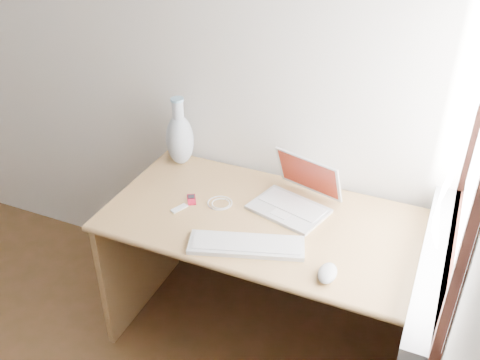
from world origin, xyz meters
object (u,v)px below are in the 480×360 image
at_px(desk, 274,246).
at_px(external_keyboard, 246,245).
at_px(laptop, 292,196).
at_px(vase, 180,138).

relative_size(desk, external_keyboard, 2.93).
bearing_deg(external_keyboard, desk, 69.34).
height_order(laptop, vase, vase).
xyz_separation_m(laptop, external_keyboard, (-0.07, -0.34, -0.04)).
height_order(desk, external_keyboard, external_keyboard).
bearing_deg(laptop, vase, -176.23).
distance_m(external_keyboard, vase, 0.72).
relative_size(laptop, vase, 1.04).
height_order(desk, laptop, laptop).
height_order(external_keyboard, vase, vase).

